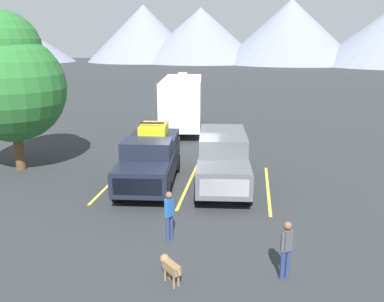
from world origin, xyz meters
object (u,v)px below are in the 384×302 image
object	(u,v)px
person_a	(286,246)
camper_trailer_a	(182,101)
pickup_truck_b	(223,157)
person_b	(169,212)
dog	(169,266)
pickup_truck_a	(150,158)

from	to	relation	value
person_a	camper_trailer_a	bearing A→B (deg)	108.71
pickup_truck_b	person_b	xyz separation A→B (m)	(-1.22, -5.18, -0.27)
camper_trailer_a	person_b	bearing A→B (deg)	-81.38
person_a	dog	xyz separation A→B (m)	(-2.91, -0.60, -0.46)
pickup_truck_a	camper_trailer_a	xyz separation A→B (m)	(-0.47, 10.42, 0.85)
pickup_truck_b	dog	xyz separation A→B (m)	(-0.78, -7.30, -0.72)
pickup_truck_a	person_a	bearing A→B (deg)	-50.34
pickup_truck_a	dog	size ratio (longest dim) A/B	8.07
camper_trailer_a	pickup_truck_b	bearing A→B (deg)	-70.54
person_b	camper_trailer_a	bearing A→B (deg)	98.62
pickup_truck_b	pickup_truck_a	bearing A→B (deg)	-171.44
pickup_truck_b	person_a	distance (m)	7.04
pickup_truck_a	camper_trailer_a	world-z (taller)	camper_trailer_a
pickup_truck_b	camper_trailer_a	bearing A→B (deg)	109.46
pickup_truck_a	person_b	world-z (taller)	pickup_truck_a
camper_trailer_a	person_b	distance (m)	15.35
dog	camper_trailer_a	bearing A→B (deg)	99.01
person_b	pickup_truck_b	bearing A→B (deg)	76.71
pickup_truck_a	dog	distance (m)	7.25
pickup_truck_b	person_a	world-z (taller)	pickup_truck_b
person_b	person_a	bearing A→B (deg)	-24.53
dog	person_b	bearing A→B (deg)	101.73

